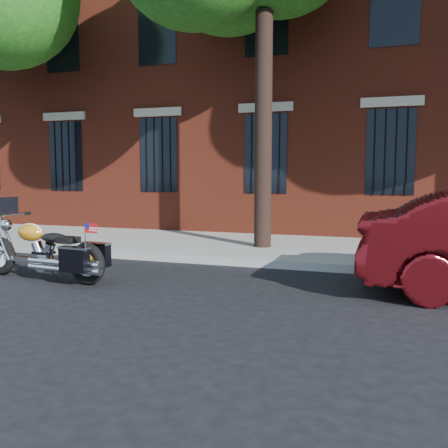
% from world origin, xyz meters
% --- Properties ---
extents(ground, '(120.00, 120.00, 0.00)m').
position_xyz_m(ground, '(0.00, 0.00, 0.00)').
color(ground, black).
rests_on(ground, ground).
extents(curb, '(40.00, 0.16, 0.15)m').
position_xyz_m(curb, '(0.00, 1.38, 0.07)').
color(curb, gray).
rests_on(curb, ground).
extents(sidewalk, '(40.00, 3.60, 0.15)m').
position_xyz_m(sidewalk, '(0.00, 3.26, 0.07)').
color(sidewalk, gray).
rests_on(sidewalk, ground).
extents(building, '(26.00, 10.08, 12.00)m').
position_xyz_m(building, '(0.00, 10.06, 6.00)').
color(building, maroon).
rests_on(building, ground).
extents(motorcycle, '(2.57, 0.88, 1.31)m').
position_xyz_m(motorcycle, '(-2.04, -0.84, 0.44)').
color(motorcycle, black).
rests_on(motorcycle, ground).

